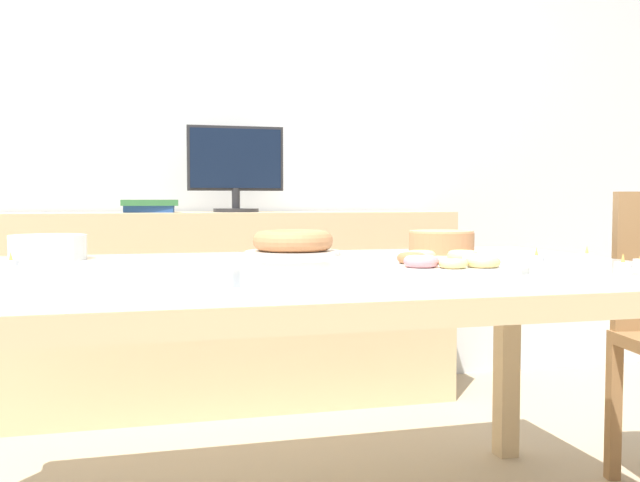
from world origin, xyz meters
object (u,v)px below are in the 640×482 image
Objects in this scene: cake_chocolate_round at (441,246)px; tealight_left_edge at (536,257)px; plate_stack at (48,247)px; cake_golden_bundt at (293,243)px; tealight_near_front at (587,255)px; computer_monitor at (236,169)px; tealight_right_edge at (623,265)px; tealight_near_cakes at (11,262)px; pastry_platter at (447,265)px; book_stack at (149,206)px.

tealight_left_edge is at bearing -43.42° from cake_chocolate_round.
plate_stack is 5.25× the size of tealight_left_edge.
cake_golden_bundt reaches higher than tealight_near_front.
tealight_left_edge is at bearing -66.20° from computer_monitor.
tealight_near_cakes is at bearing 162.68° from tealight_right_edge.
tealight_left_edge is at bearing 26.63° from pastry_platter.
tealight_right_edge is at bearing -67.03° from computer_monitor.
tealight_near_cakes is 1.00× the size of tealight_right_edge.
computer_monitor is 1.63m from tealight_near_front.
cake_chocolate_round is 7.28× the size of tealight_right_edge.
book_stack is 1.27m from tealight_near_cakes.
cake_golden_bundt is 0.71m from plate_stack.
tealight_right_edge is (0.43, -0.08, -0.00)m from pastry_platter.
pastry_platter is 9.44× the size of tealight_left_edge.
computer_monitor is 10.60× the size of tealight_near_cakes.
book_stack reaches higher than pastry_platter.
cake_chocolate_round is 0.41m from tealight_near_front.
book_stack is 1.82m from tealight_near_front.
computer_monitor is 10.60× the size of tealight_right_edge.
tealight_left_edge is at bearing -34.23° from cake_golden_bundt.
pastry_platter is 9.44× the size of tealight_near_cakes.
tealight_near_cakes is (-1.02, 0.38, -0.00)m from pastry_platter.
book_stack reaches higher than tealight_left_edge.
tealight_left_edge is 1.00× the size of tealight_near_front.
tealight_left_edge is at bearing -172.11° from tealight_near_front.
cake_golden_bundt is 0.80m from tealight_near_cakes.
cake_chocolate_round is 1.39× the size of plate_stack.
plate_stack is at bearing -106.88° from book_stack.
tealight_right_edge is at bearing -44.09° from cake_golden_bundt.
cake_chocolate_round is at bearing 156.61° from tealight_near_front.
computer_monitor is at bearing 119.99° from tealight_near_front.
plate_stack is at bearing 169.11° from cake_chocolate_round.
pastry_platter is at bearing -20.28° from tealight_near_cakes.
cake_golden_bundt is at bearing 112.92° from pastry_platter.
cake_chocolate_round reaches higher than cake_golden_bundt.
tealight_right_edge is (1.08, -1.66, -0.14)m from book_stack.
book_stack is at bearing 125.17° from tealight_left_edge.
tealight_right_edge is (1.38, -0.65, -0.02)m from plate_stack.
pastry_platter is 9.44× the size of tealight_near_front.
book_stack is 1.73m from tealight_left_edge.
tealight_near_cakes is at bearing 179.24° from cake_chocolate_round.
pastry_platter is at bearing -80.23° from computer_monitor.
cake_golden_bundt is 7.36× the size of tealight_near_cakes.
plate_stack reaches higher than tealight_right_edge.
book_stack is at bearing 130.20° from tealight_near_front.
cake_chocolate_round is at bearing -56.95° from book_stack.
plate_stack is at bearing -123.92° from computer_monitor.
tealight_near_front is (1.48, -0.37, -0.02)m from plate_stack.
computer_monitor is 10.60× the size of tealight_left_edge.
cake_chocolate_round reaches higher than tealight_left_edge.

